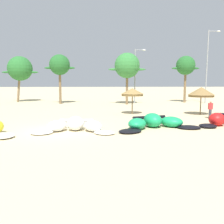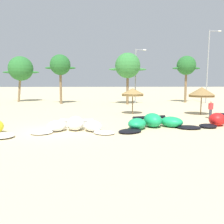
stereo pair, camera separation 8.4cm
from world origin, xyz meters
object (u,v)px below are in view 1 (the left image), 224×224
Objects in this scene: kite_center at (155,122)px; lamppost_west_center at (136,73)px; palm_center_left at (127,66)px; lamppost_east_center at (208,63)px; kite_left_of_center at (75,126)px; palm_center_right at (186,66)px; palm_left at (20,69)px; person_near_kites at (210,110)px; palm_left_of_gap at (60,65)px; beach_umbrella_middle at (132,92)px; beach_umbrella_near_palms at (201,92)px.

kite_center is 0.77× the size of lamppost_west_center.
lamppost_east_center is (12.50, 1.38, 0.50)m from palm_center_left.
palm_center_right is (15.18, 21.04, 5.38)m from kite_left_of_center.
palm_center_right is 3.25m from lamppost_east_center.
kite_left_of_center is 0.77× the size of palm_left.
lamppost_west_center reaches higher than person_near_kites.
kite_center is 21.97m from palm_left_of_gap.
kite_center is 7.48m from beach_umbrella_middle.
beach_umbrella_middle is 0.96× the size of beach_umbrella_near_palms.
palm_center_left is at bearing -8.57° from palm_left_of_gap.
palm_left is 1.01× the size of palm_left_of_gap.
palm_left_of_gap is at bearing 102.08° from kite_left_of_center.
lamppost_west_center is at bearing 110.32° from beach_umbrella_near_palms.
person_near_kites is (5.96, 3.90, 0.42)m from kite_center.
kite_center is 18.18m from palm_center_left.
palm_left is at bearing 174.71° from palm_center_right.
beach_umbrella_middle is at bearing -43.59° from palm_left.
lamppost_west_center is at bearing 79.58° from beach_umbrella_middle.
beach_umbrella_middle is 0.36× the size of palm_left_of_gap.
kite_left_of_center is 5.67m from kite_center.
palm_left_of_gap is 0.98× the size of palm_center_left.
lamppost_west_center is at bearing 41.81° from palm_center_left.
palm_left is 29.60m from lamppost_east_center.
person_near_kites is 0.20× the size of lamppost_west_center.
beach_umbrella_middle is at bearing -100.42° from lamppost_west_center.
person_near_kites is at bearing -66.24° from palm_center_left.
person_near_kites is at bearing -102.50° from palm_center_right.
person_near_kites is 17.41m from palm_center_right.
lamppost_east_center is at bearing 0.25° from lamppost_west_center.
person_near_kites is at bearing -113.67° from lamppost_east_center.
kite_left_of_center is 0.78× the size of palm_center_right.
lamppost_east_center is at bearing 56.40° from kite_center.
beach_umbrella_middle is at bearing -138.53° from lamppost_east_center.
palm_left_of_gap is (-9.20, 11.71, 3.43)m from beach_umbrella_middle.
kite_center is 8.98m from beach_umbrella_near_palms.
person_near_kites is at bearing -93.65° from beach_umbrella_near_palms.
beach_umbrella_middle is 10.76m from palm_center_left.
lamppost_east_center reaches higher than palm_left_of_gap.
kite_left_of_center is 9.65m from beach_umbrella_middle.
lamppost_east_center is at bearing 47.35° from kite_left_of_center.
palm_left is 1.01× the size of palm_center_right.
beach_umbrella_near_palms reaches higher than kite_center.
palm_center_right is at bearing 51.83° from beach_umbrella_middle.
palm_left_of_gap is at bearing -28.00° from palm_left.
palm_center_right is 0.90× the size of lamppost_west_center.
palm_left_of_gap reaches higher than beach_umbrella_near_palms.
kite_left_of_center is 0.52× the size of lamppost_east_center.
beach_umbrella_near_palms is 14.55m from lamppost_east_center.
palm_left is (-16.22, 15.43, 3.11)m from beach_umbrella_middle.
beach_umbrella_middle is 0.36× the size of palm_center_left.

